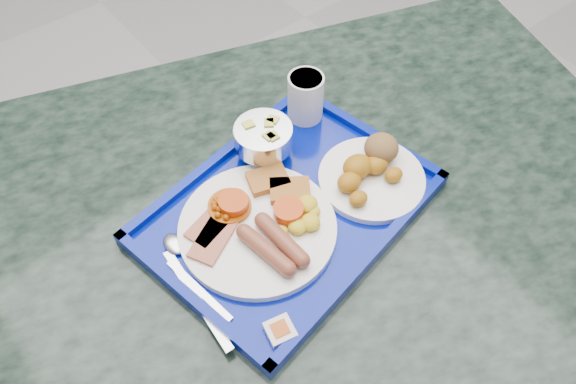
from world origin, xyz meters
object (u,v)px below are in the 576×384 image
(fruit_bowl, at_px, (264,138))
(juice_cup, at_px, (306,96))
(table, at_px, (296,264))
(main_plate, at_px, (262,224))
(bread_plate, at_px, (371,171))
(tray, at_px, (288,209))

(fruit_bowl, xyz_separation_m, juice_cup, (0.12, 0.03, 0.00))
(table, xyz_separation_m, main_plate, (-0.08, -0.01, 0.23))
(table, xyz_separation_m, bread_plate, (0.12, -0.04, 0.23))
(main_plate, distance_m, juice_cup, 0.26)
(tray, height_order, main_plate, main_plate)
(bread_plate, relative_size, juice_cup, 1.98)
(fruit_bowl, bearing_deg, bread_plate, -54.05)
(main_plate, height_order, bread_plate, bread_plate)
(juice_cup, bearing_deg, fruit_bowl, -164.96)
(table, height_order, bread_plate, bread_plate)
(main_plate, bearing_deg, table, 9.04)
(tray, height_order, bread_plate, bread_plate)
(table, xyz_separation_m, tray, (-0.02, -0.01, 0.21))
(juice_cup, bearing_deg, main_plate, -144.36)
(table, relative_size, tray, 2.93)
(table, bearing_deg, juice_cup, 46.91)
(fruit_bowl, height_order, juice_cup, juice_cup)
(tray, relative_size, bread_plate, 2.81)
(table, relative_size, fruit_bowl, 14.87)
(table, distance_m, fruit_bowl, 0.28)
(tray, xyz_separation_m, juice_cup, (0.15, 0.14, 0.05))
(main_plate, bearing_deg, fruit_bowl, 51.76)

